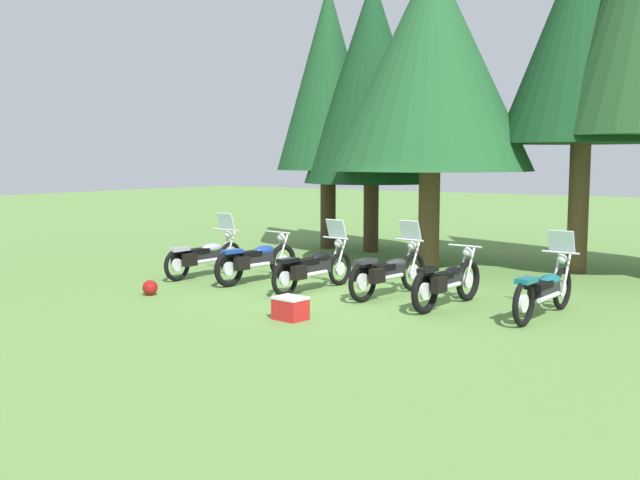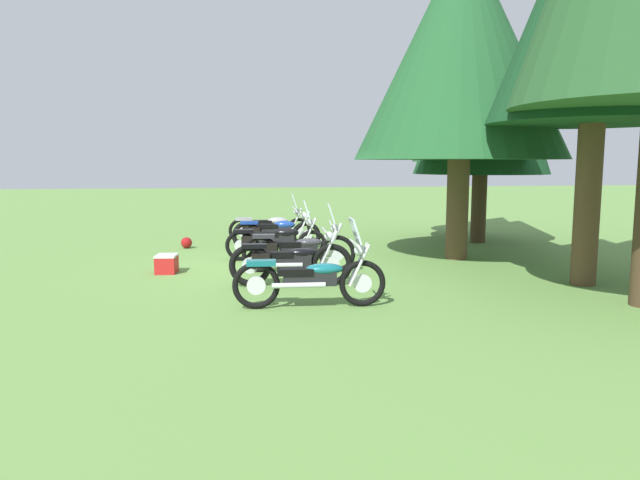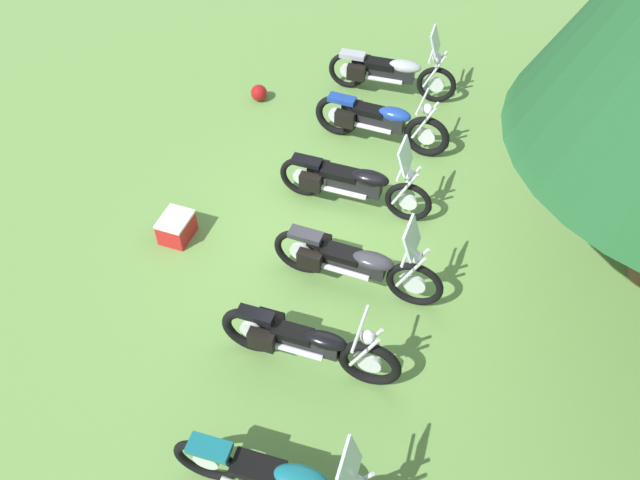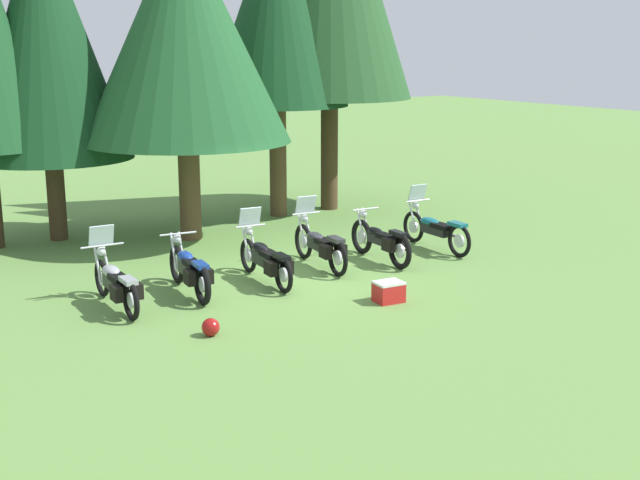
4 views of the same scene
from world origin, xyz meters
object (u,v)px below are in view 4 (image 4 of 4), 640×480
Objects in this scene: motorcycle_3 at (321,245)px; picnic_cooler at (389,292)px; motorcycle_4 at (381,240)px; motorcycle_0 at (116,282)px; dropped_helmet at (211,327)px; motorcycle_2 at (266,258)px; motorcycle_1 at (190,270)px; pine_tree_2 at (184,31)px; pine_tree_3 at (276,10)px; pine_tree_1 at (45,36)px; motorcycle_5 at (435,228)px.

picnic_cooler is at bearing -179.27° from motorcycle_3.
motorcycle_3 reaches higher than motorcycle_4.
motorcycle_3 is 2.65m from picnic_cooler.
motorcycle_0 is 4.45m from motorcycle_3.
dropped_helmet is at bearing -159.37° from motorcycle_0.
motorcycle_2 is at bearing 43.26° from dropped_helmet.
motorcycle_3 is at bearing -71.90° from motorcycle_2.
motorcycle_2 reaches higher than motorcycle_1.
pine_tree_2 is (1.94, 4.03, 4.27)m from motorcycle_1.
pine_tree_3 is (2.03, 5.01, 4.81)m from motorcycle_3.
pine_tree_1 is 0.95× the size of pine_tree_3.
motorcycle_5 is at bearing -44.27° from pine_tree_2.
motorcycle_1 is 1.54m from motorcycle_2.
motorcycle_3 reaches higher than motorcycle_5.
pine_tree_3 is at bearing 52.25° from dropped_helmet.
picnic_cooler is at bearing -67.45° from pine_tree_1.
motorcycle_2 is 2.59m from picnic_cooler.
dropped_helmet is (-3.74, -2.45, -0.34)m from motorcycle_3.
motorcycle_2 is (1.54, -0.12, 0.01)m from motorcycle_1.
motorcycle_0 is at bearing 150.41° from picnic_cooler.
dropped_helmet is at bearing -90.49° from pine_tree_1.
motorcycle_0 is 2.96m from motorcycle_2.
motorcycle_3 is 7.98× the size of dropped_helmet.
pine_tree_2 is 13.47× the size of picnic_cooler.
motorcycle_2 is at bearing -95.60° from pine_tree_2.
motorcycle_4 is at bearing 54.73° from picnic_cooler.
motorcycle_3 is at bearing -74.22° from pine_tree_2.
picnic_cooler is at bearing -83.10° from pine_tree_2.
pine_tree_2 is at bearing -17.89° from motorcycle_1.
motorcycle_5 is (6.00, 0.08, 0.01)m from motorcycle_1.
motorcycle_1 is 1.01× the size of motorcycle_4.
motorcycle_5 is at bearing -78.91° from motorcycle_4.
picnic_cooler is (-3.28, -2.48, -0.29)m from motorcycle_5.
motorcycle_0 is 1.01× the size of motorcycle_1.
motorcycle_4 is at bearing 22.87° from dropped_helmet.
motorcycle_5 is at bearing -86.23° from motorcycle_0.
pine_tree_2 reaches higher than motorcycle_2.
motorcycle_0 is 0.31× the size of pine_tree_2.
picnic_cooler is (0.78, -6.44, -4.55)m from pine_tree_2.
pine_tree_1 is (-3.68, 5.51, 4.15)m from motorcycle_3.
pine_tree_2 is (-2.41, 4.14, 4.28)m from motorcycle_4.
motorcycle_1 is at bearing -83.52° from pine_tree_1.
pine_tree_2 is at bearing 49.01° from motorcycle_5.
pine_tree_2 reaches higher than motorcycle_3.
motorcycle_1 is at bearing 94.00° from motorcycle_5.
pine_tree_2 is at bearing 0.19° from motorcycle_2.
motorcycle_0 is 0.96× the size of motorcycle_5.
picnic_cooler is at bearing 149.61° from motorcycle_4.
motorcycle_5 reaches higher than motorcycle_2.
motorcycle_5 is 0.33× the size of pine_tree_2.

